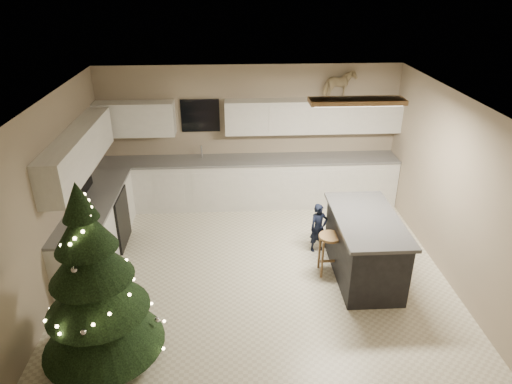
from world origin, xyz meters
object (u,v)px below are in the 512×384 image
island (364,246)px  toddler (318,228)px  bar_stool (330,245)px  rocking_horse (339,85)px  christmas_tree (96,293)px

island → toddler: size_ratio=2.08×
bar_stool → rocking_horse: size_ratio=1.01×
christmas_tree → toddler: size_ratio=2.76×
christmas_tree → rocking_horse: size_ratio=3.57×
toddler → rocking_horse: (0.59, 1.80, 1.85)m
island → rocking_horse: size_ratio=2.69×
bar_stool → christmas_tree: size_ratio=0.28×
toddler → rocking_horse: bearing=53.9°
toddler → rocking_horse: 2.65m
island → rocking_horse: (0.04, 2.48, 1.78)m
christmas_tree → toddler: 3.59m
bar_stool → christmas_tree: christmas_tree is taller
rocking_horse → island: bearing=158.8°
christmas_tree → rocking_horse: rocking_horse is taller
bar_stool → christmas_tree: 3.30m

